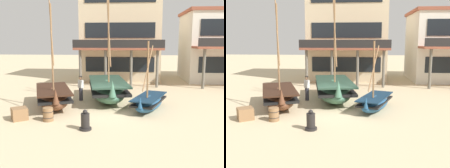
# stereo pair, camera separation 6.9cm
# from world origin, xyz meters

# --- Properties ---
(ground_plane) EXTENTS (120.00, 120.00, 0.00)m
(ground_plane) POSITION_xyz_m (0.00, 0.00, 0.00)
(ground_plane) COLOR #CCB78E
(fishing_boat_near_left) EXTENTS (2.42, 3.74, 4.05)m
(fishing_boat_near_left) POSITION_xyz_m (2.27, 0.22, 0.48)
(fishing_boat_near_left) COLOR #23517A
(fishing_boat_near_left) RESTS_ON ground
(fishing_boat_centre_large) EXTENTS (3.49, 6.31, 7.47)m
(fishing_boat_centre_large) POSITION_xyz_m (-0.44, 2.60, 0.76)
(fishing_boat_centre_large) COLOR #427056
(fishing_boat_centre_large) RESTS_ON ground
(fishing_boat_far_right) EXTENTS (3.50, 5.09, 6.59)m
(fishing_boat_far_right) POSITION_xyz_m (-3.63, 0.51, 0.65)
(fishing_boat_far_right) COLOR brown
(fishing_boat_far_right) RESTS_ON ground
(fisherman_by_hull) EXTENTS (0.42, 0.40, 1.68)m
(fisherman_by_hull) POSITION_xyz_m (-2.26, 2.31, 0.83)
(fisherman_by_hull) COLOR #33333D
(fisherman_by_hull) RESTS_ON ground
(capstan_winch) EXTENTS (0.57, 0.57, 0.96)m
(capstan_winch) POSITION_xyz_m (-0.87, -3.48, 0.39)
(capstan_winch) COLOR black
(capstan_winch) RESTS_ON ground
(wooden_barrel) EXTENTS (0.56, 0.56, 0.70)m
(wooden_barrel) POSITION_xyz_m (-3.01, -2.34, 0.35)
(wooden_barrel) COLOR olive
(wooden_barrel) RESTS_ON ground
(cargo_crate) EXTENTS (1.05, 1.05, 0.63)m
(cargo_crate) POSITION_xyz_m (-4.56, -2.25, 0.31)
(cargo_crate) COLOR olive
(cargo_crate) RESTS_ON ground
(harbor_building_main) EXTENTS (8.28, 9.32, 10.10)m
(harbor_building_main) POSITION_xyz_m (-0.00, 13.28, 5.04)
(harbor_building_main) COLOR beige
(harbor_building_main) RESTS_ON ground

